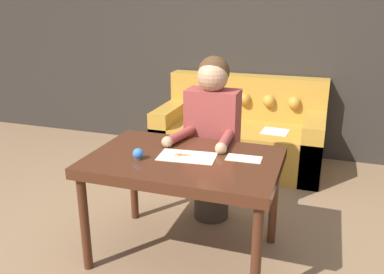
{
  "coord_description": "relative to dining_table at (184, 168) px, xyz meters",
  "views": [
    {
      "loc": [
        0.88,
        -2.26,
        1.69
      ],
      "look_at": [
        0.06,
        0.15,
        0.83
      ],
      "focal_mm": 38.0,
      "sensor_mm": 36.0,
      "label": 1
    }
  ],
  "objects": [
    {
      "name": "ground_plane",
      "position": [
        -0.04,
        -0.03,
        -0.65
      ],
      "size": [
        16.0,
        16.0,
        0.0
      ],
      "primitive_type": "plane",
      "color": "#846647"
    },
    {
      "name": "wall_back",
      "position": [
        -0.04,
        2.24,
        0.65
      ],
      "size": [
        8.0,
        0.06,
        2.6
      ],
      "color": "#2D2823",
      "rests_on": "ground_plane"
    },
    {
      "name": "dining_table",
      "position": [
        0.0,
        0.0,
        0.0
      ],
      "size": [
        1.22,
        0.82,
        0.73
      ],
      "color": "#472314",
      "rests_on": "ground_plane"
    },
    {
      "name": "couch",
      "position": [
        -0.01,
        1.8,
        -0.33
      ],
      "size": [
        1.72,
        0.88,
        0.91
      ],
      "color": "#B7842D",
      "rests_on": "ground_plane"
    },
    {
      "name": "person",
      "position": [
        0.03,
        0.56,
        0.03
      ],
      "size": [
        0.46,
        0.61,
        1.31
      ],
      "color": "#33281E",
      "rests_on": "ground_plane"
    },
    {
      "name": "pattern_paper_main",
      "position": [
        0.02,
        0.01,
        0.08
      ],
      "size": [
        0.39,
        0.25,
        0.0
      ],
      "color": "beige",
      "rests_on": "dining_table"
    },
    {
      "name": "pattern_paper_offcut",
      "position": [
        0.37,
        0.1,
        0.08
      ],
      "size": [
        0.23,
        0.13,
        0.0
      ],
      "color": "beige",
      "rests_on": "dining_table"
    },
    {
      "name": "scissors",
      "position": [
        0.0,
        0.03,
        0.08
      ],
      "size": [
        0.22,
        0.11,
        0.01
      ],
      "color": "silver",
      "rests_on": "dining_table"
    },
    {
      "name": "pin_cushion",
      "position": [
        -0.26,
        -0.12,
        0.11
      ],
      "size": [
        0.07,
        0.07,
        0.07
      ],
      "color": "#4C3828",
      "rests_on": "dining_table"
    }
  ]
}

